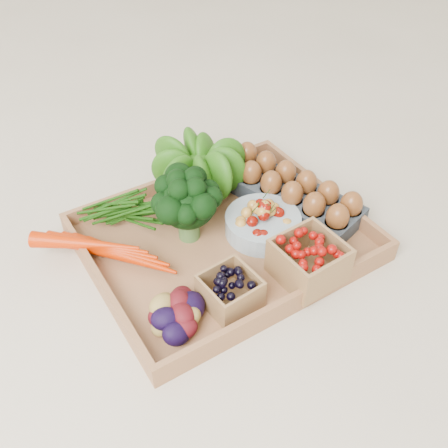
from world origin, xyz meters
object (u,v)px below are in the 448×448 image
broccoli (188,215)px  cherry_bowl (263,224)px  tray (224,242)px  egg_carton (287,195)px

broccoli → cherry_bowl: size_ratio=0.93×
tray → cherry_bowl: (0.08, -0.02, 0.03)m
egg_carton → tray: bearing=172.9°
broccoli → tray: bearing=-41.3°
broccoli → cherry_bowl: bearing=-27.1°
tray → cherry_bowl: bearing=-14.9°
cherry_bowl → tray: bearing=165.1°
broccoli → cherry_bowl: (0.14, -0.07, -0.04)m
broccoli → egg_carton: bearing=-4.6°
cherry_bowl → egg_carton: (0.11, 0.05, -0.00)m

